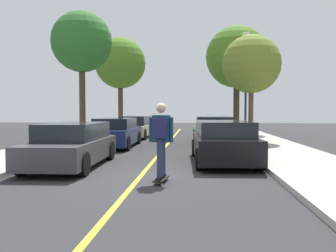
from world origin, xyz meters
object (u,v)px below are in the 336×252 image
Objects in this scene: parked_car_left_far at (136,127)px; street_tree_left_nearest at (82,43)px; street_tree_right_nearest at (251,64)px; street_tree_left_near at (120,63)px; fire_hydrant at (54,143)px; parked_car_right_nearest at (223,142)px; parked_car_left_nearest at (73,145)px; parked_car_left_near at (116,133)px; streetlamp at (246,79)px; street_tree_right_near at (237,57)px; parked_car_right_near at (213,131)px; skateboarder at (161,136)px; skateboard at (161,179)px.

parked_car_left_far is 0.69× the size of street_tree_left_nearest.
parked_car_left_far is 0.82× the size of street_tree_right_nearest.
fire_hydrant is (0.40, -13.50, -4.72)m from street_tree_left_near.
street_tree_left_nearest is at bearing -173.55° from street_tree_right_nearest.
street_tree_left_nearest is (-6.49, 5.66, 4.36)m from parked_car_right_nearest.
parked_car_left_nearest is 11.21m from parked_car_left_far.
parked_car_left_nearest is 0.99× the size of parked_car_left_near.
streetlamp is at bearing 24.21° from parked_car_left_near.
parked_car_right_near is at bearing -106.03° from street_tree_right_near.
street_tree_right_near is at bearing 88.46° from streetlamp.
parked_car_right_near is at bearing 80.13° from skateboarder.
street_tree_right_nearest is 6.21× the size of skateboard.
parked_car_left_far is (0.00, 5.46, 0.00)m from parked_car_left_near.
parked_car_right_near is 8.29m from street_tree_right_near.
streetlamp reaches higher than parked_car_left_near.
street_tree_left_nearest is 1.20× the size of street_tree_right_nearest.
parked_car_right_near is 5.49× the size of skateboard.
skateboarder is at bearing -77.86° from parked_car_left_far.
streetlamp is at bearing 99.43° from street_tree_right_nearest.
fire_hydrant is 0.12× the size of streetlamp.
parked_car_left_nearest is 0.80× the size of streetlamp.
parked_car_left_far reaches higher than parked_car_left_near.
skateboarder is (4.80, -17.99, -4.10)m from street_tree_left_near.
parked_car_left_nearest is at bearing -121.61° from parked_car_right_near.
parked_car_left_far is 11.10m from parked_car_right_nearest.
parked_car_left_far is at bearing 140.87° from parked_car_right_near.
skateboard is (-1.69, -9.71, -0.59)m from parked_car_right_near.
skateboard is (-3.59, -9.95, -3.92)m from street_tree_right_nearest.
streetlamp is 11.63m from skateboarder.
skateboarder is (-1.70, -9.74, 0.42)m from parked_car_right_near.
street_tree_right_nearest is (8.39, 0.95, -1.03)m from street_tree_left_nearest.
parked_car_right_nearest is 5.28× the size of skateboard.
fire_hydrant is (-7.99, -5.50, -3.52)m from street_tree_right_nearest.
skateboard is (-3.59, -16.31, -5.23)m from street_tree_right_near.
streetlamp reaches higher than skateboarder.
parked_car_left_far is 0.63× the size of street_tree_left_near.
parked_car_left_near is at bearing -90.01° from parked_car_left_far.
street_tree_left_nearest is 8.95m from street_tree_left_near.
skateboard is (2.90, -7.99, -0.57)m from parked_car_left_near.
street_tree_left_near is 8.11× the size of skateboard.
parked_car_left_nearest is 3.71m from skateboard.
parked_car_left_far is at bearing 157.65° from streetlamp.
skateboarder is (-0.00, -0.03, 1.02)m from skateboard.
parked_car_left_near is 0.82× the size of streetlamp.
parked_car_left_nearest is at bearing -130.09° from street_tree_right_nearest.
street_tree_left_near is 11.04m from streetlamp.
skateboard is at bearing -61.93° from street_tree_left_nearest.
skateboarder is (-3.45, -10.87, -2.27)m from streetlamp.
street_tree_right_near is 1.29× the size of streetlamp.
parked_car_right_nearest is 0.71× the size of street_tree_left_nearest.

